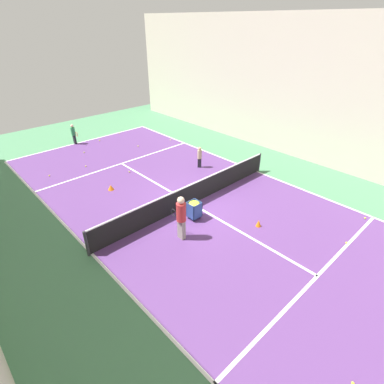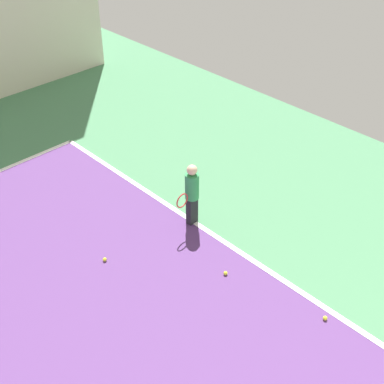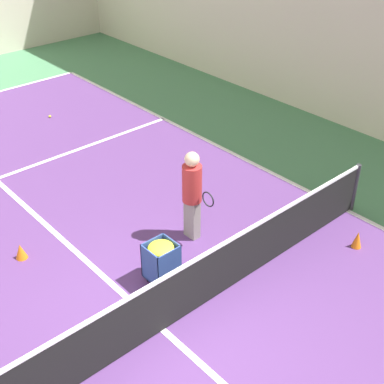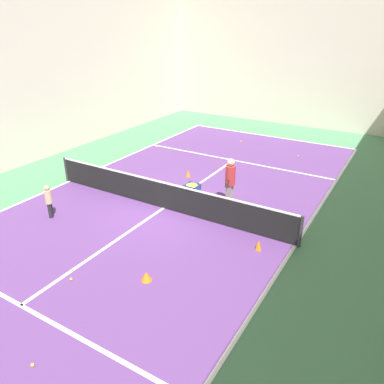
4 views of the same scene
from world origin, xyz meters
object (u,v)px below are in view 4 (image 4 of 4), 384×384
coach_at_net (230,179)px  tennis_net (163,195)px  training_cone_0 (258,245)px  training_cone_1 (146,276)px  child_midcourt (49,199)px  ball_cart (192,190)px

coach_at_net → tennis_net: bearing=-52.5°
training_cone_0 → training_cone_1: 3.31m
tennis_net → training_cone_0: 3.88m
tennis_net → training_cone_0: tennis_net is taller
coach_at_net → child_midcourt: (-4.65, -3.85, -0.33)m
tennis_net → training_cone_0: (3.79, -0.75, -0.35)m
child_midcourt → tennis_net: bearing=-86.4°
coach_at_net → ball_cart: size_ratio=2.26×
tennis_net → ball_cart: bearing=51.6°
coach_at_net → ball_cart: coach_at_net is taller
coach_at_net → ball_cart: 1.39m
training_cone_1 → training_cone_0: bearing=55.4°
coach_at_net → training_cone_0: bearing=42.1°
ball_cart → training_cone_0: (3.14, -1.58, -0.36)m
tennis_net → training_cone_1: bearing=-61.3°
tennis_net → coach_at_net: size_ratio=5.56×
training_cone_0 → tennis_net: bearing=168.8°
child_midcourt → training_cone_0: size_ratio=3.60×
ball_cart → coach_at_net: bearing=26.4°
ball_cart → training_cone_1: bearing=-73.8°
training_cone_0 → training_cone_1: size_ratio=1.14×
tennis_net → child_midcourt: (-2.81, -2.44, 0.14)m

